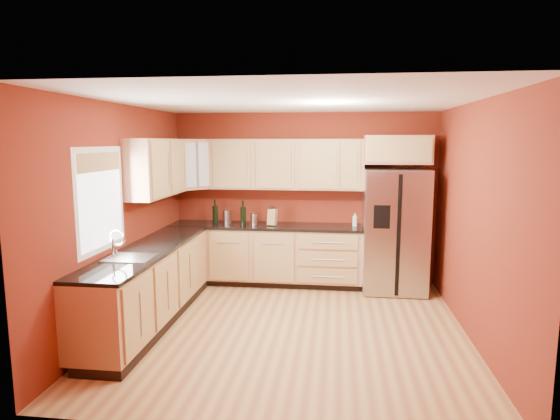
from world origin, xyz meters
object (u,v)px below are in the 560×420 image
canister_left (227,217)px  knife_block (272,217)px  wine_bottle_a (243,213)px  soap_dispenser (355,220)px  refrigerator (394,230)px

canister_left → knife_block: (0.71, -0.08, 0.02)m
wine_bottle_a → soap_dispenser: size_ratio=1.93×
refrigerator → wine_bottle_a: bearing=179.6°
knife_block → soap_dispenser: knife_block is taller
wine_bottle_a → knife_block: bearing=3.4°
refrigerator → wine_bottle_a: (-2.23, 0.01, 0.22)m
canister_left → soap_dispenser: bearing=-0.1°
canister_left → knife_block: size_ratio=0.84×
wine_bottle_a → knife_block: (0.44, 0.03, -0.07)m
canister_left → soap_dispenser: size_ratio=1.06×
refrigerator → canister_left: size_ratio=8.74×
canister_left → wine_bottle_a: (0.27, -0.11, 0.08)m
soap_dispenser → knife_block: bearing=-176.3°
knife_block → soap_dispenser: (1.22, 0.08, -0.02)m
refrigerator → canister_left: refrigerator is taller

